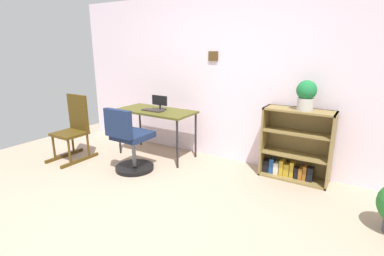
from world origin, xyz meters
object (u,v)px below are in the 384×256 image
office_chair (130,144)px  rocking_chair (74,127)px  desk (156,114)px  monitor (160,103)px  keyboard (152,110)px  bookshelf_low (295,148)px  potted_plant_on_shelf (306,94)px

office_chair → rocking_chair: bearing=-176.2°
desk → monitor: monitor is taller
desk → keyboard: bearing=-90.9°
desk → office_chair: bearing=-83.2°
bookshelf_low → potted_plant_on_shelf: (0.07, -0.06, 0.69)m
keyboard → bookshelf_low: 2.04m
desk → keyboard: size_ratio=3.54×
keyboard → office_chair: office_chair is taller
monitor → bookshelf_low: 2.00m
keyboard → potted_plant_on_shelf: (2.05, 0.32, 0.37)m
desk → monitor: (0.04, 0.04, 0.16)m
monitor → potted_plant_on_shelf: 2.04m
office_chair → potted_plant_on_shelf: size_ratio=2.50×
desk → potted_plant_on_shelf: size_ratio=3.32×
monitor → rocking_chair: (-1.01, -0.77, -0.34)m
potted_plant_on_shelf → rocking_chair: bearing=-162.1°
keyboard → rocking_chair: bearing=-146.0°
monitor → potted_plant_on_shelf: (2.01, 0.20, 0.28)m
monitor → bookshelf_low: (1.94, 0.26, -0.42)m
monitor → bookshelf_low: monitor is taller
desk → office_chair: office_chair is taller
bookshelf_low → potted_plant_on_shelf: 0.70m
rocking_chair → potted_plant_on_shelf: 3.23m
monitor → potted_plant_on_shelf: bearing=5.7°
monitor → desk: bearing=-137.7°
desk → monitor: 0.17m
monitor → keyboard: bearing=-110.8°
potted_plant_on_shelf → office_chair: bearing=-155.4°
keyboard → rocking_chair: (-0.97, -0.65, -0.25)m
desk → bookshelf_low: 2.02m
desk → rocking_chair: (-0.97, -0.73, -0.19)m
keyboard → office_chair: 0.68m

